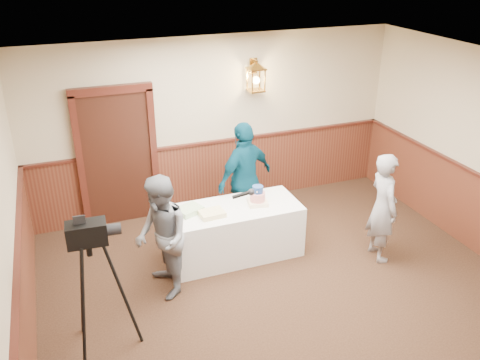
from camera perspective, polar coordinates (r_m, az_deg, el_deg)
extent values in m
plane|color=black|center=(6.06, 8.54, -16.93)|extent=(7.00, 7.00, 0.00)
cube|color=#C2B692|center=(8.16, -2.67, 6.28)|extent=(6.00, 0.02, 2.80)
cube|color=#C2B692|center=(4.71, -24.95, -11.63)|extent=(0.02, 7.00, 2.80)
cube|color=white|center=(4.69, 10.73, 9.44)|extent=(6.00, 7.00, 0.02)
cube|color=#4F2216|center=(8.46, -2.51, 0.78)|extent=(5.98, 0.04, 1.10)
cube|color=#441A12|center=(8.23, -2.55, 4.36)|extent=(5.98, 0.07, 0.04)
cube|color=black|center=(7.92, -13.56, 2.28)|extent=(1.00, 0.06, 2.10)
cube|color=white|center=(7.13, -0.57, -5.73)|extent=(1.80, 0.80, 0.75)
cube|color=#FDE5BB|center=(7.03, 1.98, -2.49)|extent=(0.31, 0.31, 0.05)
cylinder|color=red|center=(6.99, 1.99, -1.85)|extent=(0.21, 0.21, 0.12)
cylinder|color=navy|center=(6.94, 2.00, -1.05)|extent=(0.15, 0.15, 0.10)
cube|color=#FFD998|center=(6.73, -3.17, -3.79)|extent=(0.34, 0.27, 0.07)
cube|color=#B0D596|center=(6.83, -5.72, -3.37)|extent=(0.40, 0.36, 0.08)
imported|color=slate|center=(6.25, -8.80, -6.44)|extent=(0.64, 0.80, 1.58)
cylinder|color=black|center=(6.21, 0.11, -1.69)|extent=(0.23, 0.07, 0.09)
sphere|color=black|center=(6.22, 1.27, -1.36)|extent=(0.08, 0.08, 0.08)
imported|color=gray|center=(7.15, 15.74, -2.97)|extent=(0.43, 0.61, 1.56)
imported|color=#073A4F|center=(7.50, 0.56, 0.18)|extent=(1.11, 0.80, 1.74)
cube|color=black|center=(5.18, -16.84, -5.76)|extent=(0.40, 0.23, 0.23)
cylinder|color=black|center=(5.17, -14.07, -5.41)|extent=(0.16, 0.12, 0.12)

